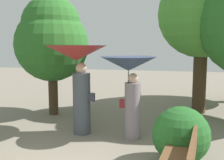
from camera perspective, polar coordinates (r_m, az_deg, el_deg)
person_left at (r=6.54m, az=-7.25°, el=2.94°), size 1.47×1.47×2.15m
person_right at (r=6.15m, az=3.73°, el=0.85°), size 1.29×1.29×1.90m
park_bench at (r=4.20m, az=14.39°, el=-15.85°), size 0.65×1.54×0.83m
tree_mid_left at (r=8.50m, az=-12.62°, el=8.54°), size 2.24×2.24×3.65m
tree_far_back at (r=9.03m, az=18.60°, el=14.75°), size 2.72×2.72×5.04m
bush_path_left at (r=5.17m, az=14.36°, el=-11.21°), size 1.05×1.05×1.05m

